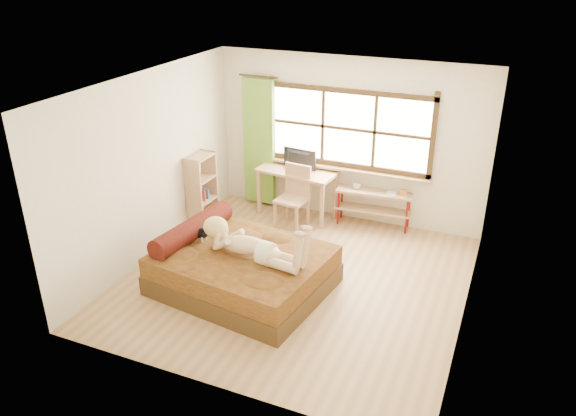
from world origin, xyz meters
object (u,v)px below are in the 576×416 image
at_px(bed, 240,268).
at_px(woman, 250,235).
at_px(kitten, 199,231).
at_px(pipe_shelf, 375,201).
at_px(chair, 295,193).
at_px(bookshelf, 202,189).
at_px(desk, 297,176).

height_order(bed, woman, woman).
height_order(kitten, pipe_shelf, kitten).
relative_size(bed, kitten, 7.33).
xyz_separation_m(woman, chair, (-0.25, 2.09, -0.29)).
bearing_deg(woman, bookshelf, 144.97).
bearing_deg(desk, woman, -75.17).
relative_size(desk, pipe_shelf, 1.11).
bearing_deg(pipe_shelf, kitten, -132.12).
bearing_deg(pipe_shelf, desk, -179.60).
height_order(woman, chair, woman).
xyz_separation_m(woman, bookshelf, (-1.66, 1.54, -0.25)).
height_order(chair, bookshelf, bookshelf).
bearing_deg(chair, kitten, -101.34).
xyz_separation_m(chair, bookshelf, (-1.41, -0.54, 0.04)).
bearing_deg(kitten, bed, -0.03).
distance_m(kitten, pipe_shelf, 3.04).
distance_m(woman, desk, 2.47).
bearing_deg(desk, bookshelf, -138.80).
distance_m(desk, pipe_shelf, 1.36).
bearing_deg(kitten, bookshelf, 127.42).
xyz_separation_m(bed, kitten, (-0.67, 0.09, 0.37)).
height_order(bed, bookshelf, bookshelf).
distance_m(chair, pipe_shelf, 1.31).
height_order(woman, desk, woman).
xyz_separation_m(chair, pipe_shelf, (1.21, 0.48, -0.12)).
bearing_deg(pipe_shelf, woman, -115.52).
xyz_separation_m(bed, desk, (-0.15, 2.39, 0.42)).
bearing_deg(kitten, woman, -1.90).
height_order(kitten, bookshelf, bookshelf).
bearing_deg(chair, desk, 113.78).
bearing_deg(woman, kitten, 178.10).
height_order(kitten, desk, desk).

